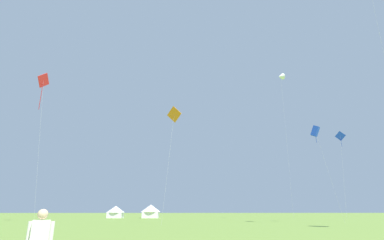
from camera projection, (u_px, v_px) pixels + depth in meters
kite_red_diamond at (43, 83)px, 48.34m from camera, size 2.84×2.78×23.75m
kite_white_delta at (281, 77)px, 62.87m from camera, size 1.85×2.80×30.13m
kite_blue_box at (315, 131)px, 45.04m from camera, size 2.75×1.91×14.28m
kite_orange_diamond at (174, 115)px, 39.37m from camera, size 2.23×2.11×15.21m
kite_blue_diamond at (340, 138)px, 54.63m from camera, size 2.75×2.09×15.99m
festival_tent_center at (116, 211)px, 66.30m from camera, size 4.09×4.09×2.66m
festival_tent_left at (151, 211)px, 66.61m from camera, size 4.51×4.51×2.93m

